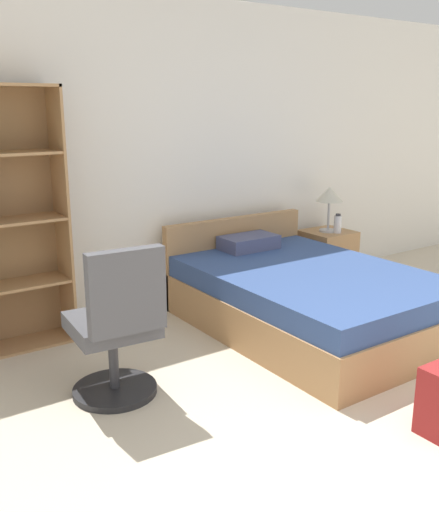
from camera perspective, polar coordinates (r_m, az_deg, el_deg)
wall_back at (r=4.90m, az=-6.12°, el=9.75°), size 9.00×0.06×2.60m
bed at (r=4.60m, az=8.38°, el=-4.00°), size 1.46×2.08×0.74m
office_chair at (r=3.43m, az=-10.22°, el=-7.28°), size 0.52×0.60×0.98m
nightstand at (r=5.86m, az=10.69°, el=0.03°), size 0.46×0.46×0.51m
table_lamp at (r=5.71m, az=10.94°, el=5.88°), size 0.26×0.26×0.45m
water_bottle at (r=5.72m, az=11.74°, el=3.16°), size 0.08×0.08×0.19m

